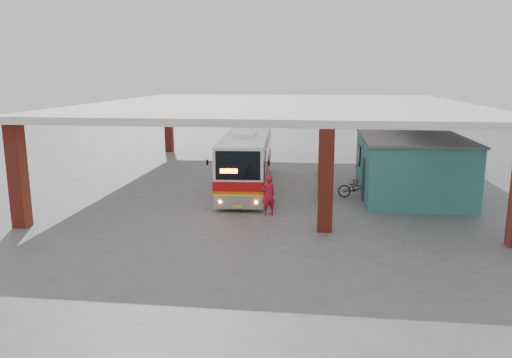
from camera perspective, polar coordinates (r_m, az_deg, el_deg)
The scene contains 8 objects.
ground at distance 23.59m, azimuth 0.43°, elevation -3.43°, with size 90.00×90.00×0.00m, color #515154.
brick_columns at distance 27.93m, azimuth 4.56°, elevation 3.48°, with size 20.10×21.60×4.35m.
canopy_roof at distance 29.24m, azimuth 2.93°, elevation 8.45°, with size 21.00×23.00×0.30m, color silver.
shop_building at distance 27.44m, azimuth 17.19°, elevation 1.54°, with size 5.20×8.20×3.11m.
coach_bus at distance 27.86m, azimuth -1.02°, elevation 2.30°, with size 3.04×11.18×3.22m.
motorcycle at distance 26.08m, azimuth 11.46°, elevation -1.05°, with size 0.67×1.92×1.01m, color black.
pedestrian at distance 22.38m, azimuth 1.41°, elevation -1.86°, with size 0.67×0.44×1.83m, color #B4162D.
red_chair at distance 29.38m, azimuth 11.75°, elevation 0.13°, with size 0.56×0.56×0.83m.
Camera 1 is at (2.65, -22.61, 6.20)m, focal length 35.00 mm.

